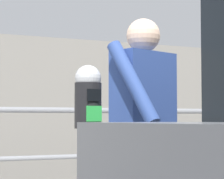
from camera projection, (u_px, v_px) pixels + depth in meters
parking_meter at (88, 131)px, 2.95m from camera, size 0.16×0.17×1.35m
pedestrian_at_meter at (144, 127)px, 3.34m from camera, size 0.60×0.62×1.70m
background_railing at (22, 138)px, 5.24m from camera, size 24.06×0.06×1.15m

